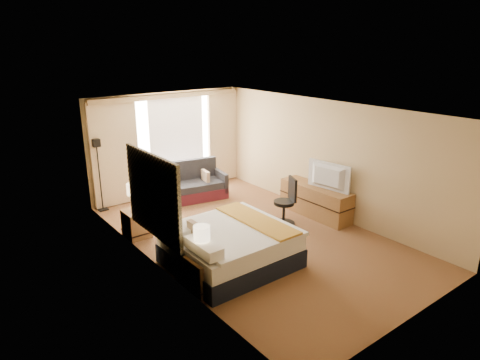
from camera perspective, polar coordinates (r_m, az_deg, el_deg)
floor at (r=8.82m, az=1.73°, el=-7.47°), size 4.20×7.00×0.02m
ceiling at (r=8.06m, az=1.90°, el=9.47°), size 4.20×7.00×0.02m
wall_back at (r=11.18m, az=-9.67°, el=4.84°), size 4.20×0.02×2.60m
wall_front at (r=6.24m, az=22.80°, el=-7.05°), size 4.20×0.02×2.60m
wall_left at (r=7.27m, az=-11.12°, el=-2.41°), size 0.02×7.00×2.60m
wall_right at (r=9.77m, az=11.40°, el=2.84°), size 0.02×7.00×2.60m
headboard at (r=7.46m, az=-11.53°, el=-2.06°), size 0.06×1.85×1.50m
nightstand_left at (r=6.97m, az=-4.87°, el=-12.37°), size 0.45×0.52×0.55m
nightstand_right at (r=8.96m, az=-13.64°, el=-5.65°), size 0.45×0.52×0.55m
media_dresser at (r=9.86m, az=10.02°, el=-2.73°), size 0.50×1.80×0.70m
window at (r=11.27m, az=-8.48°, el=5.11°), size 2.30×0.02×2.30m
curtains at (r=11.06m, az=-9.44°, el=5.29°), size 4.12×0.19×2.56m
bed at (r=7.62m, az=-1.37°, el=-8.79°), size 2.01×1.84×0.98m
loveseat at (r=10.86m, az=-6.09°, el=-0.82°), size 1.63×1.07×0.94m
floor_lamp at (r=10.28m, az=-18.41°, el=2.48°), size 0.22×0.22×1.71m
desk_chair at (r=9.27m, az=6.21°, el=-3.17°), size 0.52×0.52×1.04m
lamp_left at (r=6.65m, az=-5.12°, el=-7.13°), size 0.26×0.26×0.55m
lamp_right at (r=8.76m, az=-14.02°, el=-1.26°), size 0.27×0.27×0.56m
tissue_box at (r=6.86m, az=-4.39°, el=-9.71°), size 0.16×0.16×0.11m
telephone at (r=8.74m, az=-12.94°, el=-4.04°), size 0.19×0.17×0.06m
television at (r=9.42m, az=11.41°, el=0.40°), size 0.27×1.06×0.61m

